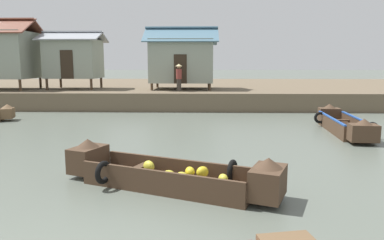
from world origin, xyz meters
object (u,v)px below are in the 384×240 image
(fishing_skiff_distant, at_px, (343,124))
(banana_boat, at_px, (169,174))
(vendor_person, at_px, (179,76))
(stilt_house_mid_left, at_px, (74,58))
(stilt_house_mid_right, at_px, (182,60))
(stilt_house_left, at_px, (1,54))

(fishing_skiff_distant, bearing_deg, banana_boat, -133.28)
(banana_boat, distance_m, vendor_person, 14.50)
(stilt_house_mid_left, xyz_separation_m, stilt_house_mid_right, (7.18, 0.13, -0.15))
(fishing_skiff_distant, bearing_deg, vendor_person, 133.38)
(banana_boat, xyz_separation_m, fishing_skiff_distant, (6.44, 6.84, -0.00))
(stilt_house_left, relative_size, stilt_house_mid_right, 1.00)
(stilt_house_left, bearing_deg, vendor_person, -6.78)
(stilt_house_mid_left, distance_m, vendor_person, 7.51)
(stilt_house_mid_left, distance_m, stilt_house_mid_right, 7.18)
(banana_boat, height_order, vendor_person, vendor_person)
(stilt_house_mid_left, bearing_deg, fishing_skiff_distant, -34.04)
(stilt_house_mid_right, bearing_deg, stilt_house_left, -175.97)
(fishing_skiff_distant, relative_size, vendor_person, 3.17)
(stilt_house_left, bearing_deg, banana_boat, -51.92)
(stilt_house_left, bearing_deg, stilt_house_mid_left, 8.74)
(banana_boat, relative_size, fishing_skiff_distant, 0.95)
(stilt_house_mid_right, bearing_deg, stilt_house_mid_left, -178.97)
(banana_boat, bearing_deg, fishing_skiff_distant, 46.72)
(fishing_skiff_distant, height_order, stilt_house_left, stilt_house_left)
(stilt_house_mid_left, bearing_deg, banana_boat, -64.60)
(vendor_person, bearing_deg, fishing_skiff_distant, -46.62)
(banana_boat, xyz_separation_m, vendor_person, (-0.70, 14.39, 1.66))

